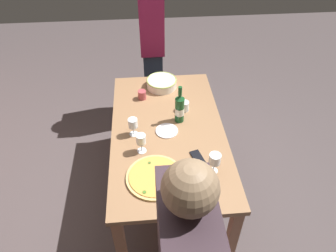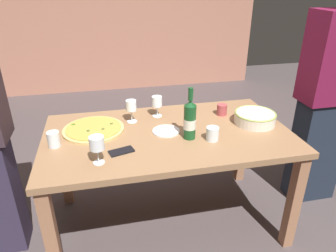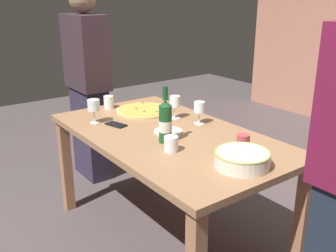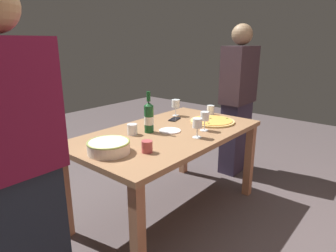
% 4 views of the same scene
% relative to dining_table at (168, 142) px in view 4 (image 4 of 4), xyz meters
% --- Properties ---
extents(ground_plane, '(8.00, 8.00, 0.00)m').
position_rel_dining_table_xyz_m(ground_plane, '(0.00, 0.00, -0.66)').
color(ground_plane, '#4D4243').
extents(dining_table, '(1.60, 0.90, 0.75)m').
position_rel_dining_table_xyz_m(dining_table, '(0.00, 0.00, 0.00)').
color(dining_table, '#936B48').
rests_on(dining_table, ground).
extents(pizza, '(0.40, 0.40, 0.02)m').
position_rel_dining_table_xyz_m(pizza, '(-0.48, 0.13, 0.10)').
color(pizza, tan).
rests_on(pizza, dining_table).
extents(serving_bowl, '(0.28, 0.28, 0.08)m').
position_rel_dining_table_xyz_m(serving_bowl, '(0.62, 0.01, 0.14)').
color(serving_bowl, silver).
rests_on(serving_bowl, dining_table).
extents(wine_bottle, '(0.08, 0.08, 0.33)m').
position_rel_dining_table_xyz_m(wine_bottle, '(0.11, -0.10, 0.22)').
color(wine_bottle, '#164A22').
rests_on(wine_bottle, dining_table).
extents(wine_glass_near_pizza, '(0.07, 0.07, 0.15)m').
position_rel_dining_table_xyz_m(wine_glass_near_pizza, '(-0.02, 0.27, 0.20)').
color(wine_glass_near_pizza, white).
rests_on(wine_glass_near_pizza, dining_table).
extents(wine_glass_by_bottle, '(0.07, 0.07, 0.16)m').
position_rel_dining_table_xyz_m(wine_glass_by_bottle, '(-0.21, 0.21, 0.21)').
color(wine_glass_by_bottle, white).
rests_on(wine_glass_by_bottle, dining_table).
extents(wine_glass_far_left, '(0.08, 0.08, 0.16)m').
position_rel_dining_table_xyz_m(wine_glass_far_left, '(-0.45, -0.28, 0.21)').
color(wine_glass_far_left, white).
rests_on(wine_glass_far_left, dining_table).
extents(cup_amber, '(0.07, 0.07, 0.08)m').
position_rel_dining_table_xyz_m(cup_amber, '(0.45, 0.19, 0.13)').
color(cup_amber, '#AA4548').
rests_on(cup_amber, dining_table).
extents(cup_ceramic, '(0.07, 0.07, 0.10)m').
position_rel_dining_table_xyz_m(cup_ceramic, '(-0.71, -0.03, 0.14)').
color(cup_ceramic, white).
rests_on(cup_ceramic, dining_table).
extents(cup_spare, '(0.08, 0.08, 0.09)m').
position_rel_dining_table_xyz_m(cup_spare, '(0.25, -0.16, 0.14)').
color(cup_spare, white).
rests_on(cup_spare, dining_table).
extents(side_plate, '(0.18, 0.18, 0.01)m').
position_rel_dining_table_xyz_m(side_plate, '(-0.01, 0.01, 0.10)').
color(side_plate, white).
rests_on(side_plate, dining_table).
extents(cell_phone, '(0.16, 0.11, 0.01)m').
position_rel_dining_table_xyz_m(cell_phone, '(-0.32, -0.19, 0.10)').
color(cell_phone, black).
rests_on(cell_phone, dining_table).
extents(person_host, '(0.44, 0.24, 1.64)m').
position_rel_dining_table_xyz_m(person_host, '(-1.17, 0.02, 0.17)').
color(person_host, '#2F283E').
rests_on(person_host, ground).
extents(person_guest_left, '(0.43, 0.24, 1.72)m').
position_rel_dining_table_xyz_m(person_guest_left, '(1.22, 0.07, 0.22)').
color(person_guest_left, '#1D2533').
rests_on(person_guest_left, ground).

